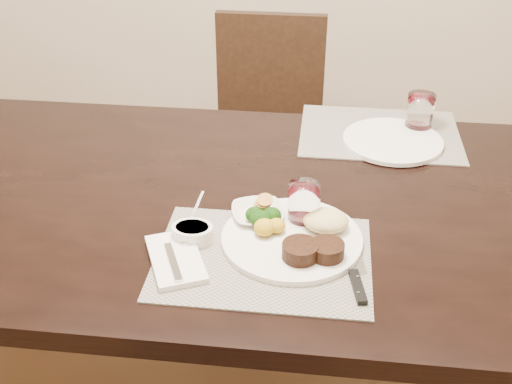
# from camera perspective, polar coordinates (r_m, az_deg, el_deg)

# --- Properties ---
(dining_table) EXTENTS (2.00, 1.00, 0.75)m
(dining_table) POSITION_cam_1_polar(r_m,az_deg,el_deg) (1.63, -2.30, -2.87)
(dining_table) COLOR black
(dining_table) RESTS_ON ground
(chair_far) EXTENTS (0.42, 0.42, 0.90)m
(chair_far) POSITION_cam_1_polar(r_m,az_deg,el_deg) (2.52, 1.01, 6.21)
(chair_far) COLOR black
(chair_far) RESTS_ON ground
(placemat_near) EXTENTS (0.46, 0.34, 0.00)m
(placemat_near) POSITION_cam_1_polar(r_m,az_deg,el_deg) (1.38, 0.62, -5.88)
(placemat_near) COLOR gray
(placemat_near) RESTS_ON dining_table
(placemat_far) EXTENTS (0.46, 0.34, 0.00)m
(placemat_far) POSITION_cam_1_polar(r_m,az_deg,el_deg) (1.92, 10.93, 5.15)
(placemat_far) COLOR gray
(placemat_far) RESTS_ON dining_table
(dinner_plate) EXTENTS (0.31, 0.31, 0.06)m
(dinner_plate) POSITION_cam_1_polar(r_m,az_deg,el_deg) (1.42, 3.80, -3.93)
(dinner_plate) COLOR silver
(dinner_plate) RESTS_ON placemat_near
(napkin_fork) EXTENTS (0.17, 0.21, 0.02)m
(napkin_fork) POSITION_cam_1_polar(r_m,az_deg,el_deg) (1.38, -7.14, -5.88)
(napkin_fork) COLOR silver
(napkin_fork) RESTS_ON placemat_near
(steak_knife) EXTENTS (0.04, 0.23, 0.01)m
(steak_knife) POSITION_cam_1_polar(r_m,az_deg,el_deg) (1.34, 9.01, -7.60)
(steak_knife) COLOR silver
(steak_knife) RESTS_ON placemat_near
(cracker_bowl) EXTENTS (0.15, 0.15, 0.05)m
(cracker_bowl) POSITION_cam_1_polar(r_m,az_deg,el_deg) (1.49, 0.16, -1.94)
(cracker_bowl) COLOR silver
(cracker_bowl) RESTS_ON placemat_near
(sauce_ramekin) EXTENTS (0.09, 0.14, 0.07)m
(sauce_ramekin) POSITION_cam_1_polar(r_m,az_deg,el_deg) (1.43, -5.67, -3.58)
(sauce_ramekin) COLOR silver
(sauce_ramekin) RESTS_ON placemat_near
(wine_glass_near) EXTENTS (0.07, 0.07, 0.10)m
(wine_glass_near) POSITION_cam_1_polar(r_m,az_deg,el_deg) (1.47, 4.25, -1.28)
(wine_glass_near) COLOR white
(wine_glass_near) RESTS_ON placemat_near
(far_plate) EXTENTS (0.28, 0.28, 0.01)m
(far_plate) POSITION_cam_1_polar(r_m,az_deg,el_deg) (1.86, 12.05, 4.47)
(far_plate) COLOR silver
(far_plate) RESTS_ON placemat_far
(wine_glass_far) EXTENTS (0.08, 0.08, 0.11)m
(wine_glass_far) POSITION_cam_1_polar(r_m,az_deg,el_deg) (1.94, 14.35, 6.74)
(wine_glass_far) COLOR white
(wine_glass_far) RESTS_ON placemat_far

